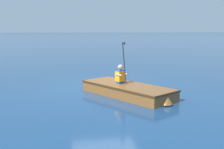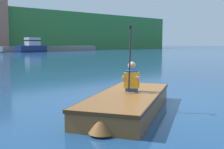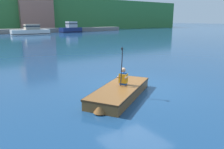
{
  "view_description": "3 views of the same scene",
  "coord_description": "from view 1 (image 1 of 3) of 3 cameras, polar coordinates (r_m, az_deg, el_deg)",
  "views": [
    {
      "loc": [
        -9.92,
        1.43,
        2.16
      ],
      "look_at": [
        -1.19,
        -0.04,
        0.71
      ],
      "focal_mm": 45.0,
      "sensor_mm": 36.0,
      "label": 1
    },
    {
      "loc": [
        -5.01,
        -4.62,
        1.37
      ],
      "look_at": [
        -1.19,
        -0.04,
        0.71
      ],
      "focal_mm": 45.0,
      "sensor_mm": 36.0,
      "label": 2
    },
    {
      "loc": [
        -5.52,
        -6.46,
        2.65
      ],
      "look_at": [
        -1.19,
        -0.04,
        0.71
      ],
      "focal_mm": 35.0,
      "sensor_mm": 36.0,
      "label": 3
    }
  ],
  "objects": [
    {
      "name": "person_paddler",
      "position": [
        9.3,
        1.75,
        -0.05
      ],
      "size": [
        0.45,
        0.45,
        1.37
      ],
      "color": "#1E4CA5",
      "rests_on": "rowboat_foreground"
    },
    {
      "name": "ground_plane",
      "position": [
        10.25,
        -1.33,
        -2.88
      ],
      "size": [
        300.0,
        300.0,
        0.0
      ],
      "primitive_type": "plane",
      "color": "navy"
    },
    {
      "name": "rowboat_foreground",
      "position": [
        9.13,
        3.31,
        -3.08
      ],
      "size": [
        3.42,
        2.79,
        0.36
      ],
      "color": "brown",
      "rests_on": "ground"
    }
  ]
}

